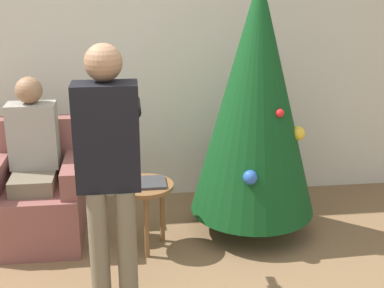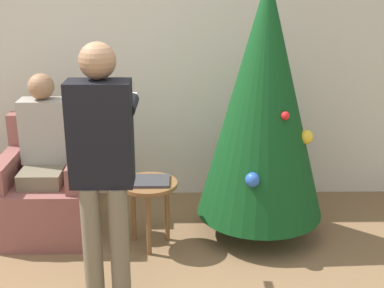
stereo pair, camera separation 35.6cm
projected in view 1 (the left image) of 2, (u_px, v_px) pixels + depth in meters
name	position (u px, v px, depth m)	size (l,w,h in m)	color
wall_back	(111.00, 50.00, 4.58)	(8.00, 0.06, 2.70)	beige
christmas_tree	(256.00, 98.00, 3.99)	(0.97, 0.97, 2.02)	brown
armchair	(38.00, 199.00, 4.14)	(0.68, 0.73, 0.91)	brown
person_seated	(33.00, 154.00, 4.00)	(0.36, 0.46, 1.27)	#6B604C
person_standing	(109.00, 160.00, 3.11)	(0.40, 0.57, 1.64)	#6B604C
side_stool	(145.00, 194.00, 3.95)	(0.42, 0.42, 0.52)	brown
laptop	(145.00, 183.00, 3.92)	(0.31, 0.24, 0.02)	#38383D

